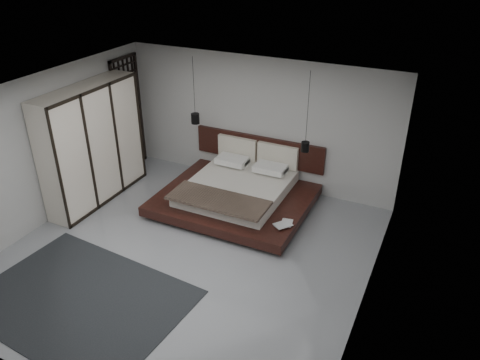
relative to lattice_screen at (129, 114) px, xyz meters
The scene contains 14 objects.
floor 4.05m from the lattice_screen, 39.71° to the right, with size 6.00×6.00×0.00m, color gray.
ceiling 4.12m from the lattice_screen, 39.71° to the right, with size 6.00×6.00×0.00m, color white.
wall_back 3.00m from the lattice_screen, 10.56° to the left, with size 6.00×6.00×0.00m, color #B3B3B0.
wall_front 6.20m from the lattice_screen, 61.57° to the right, with size 6.00×6.00×0.00m, color #B3B3B0.
wall_left 2.45m from the lattice_screen, 91.17° to the right, with size 6.00×6.00×0.00m, color #B3B3B0.
wall_right 6.44m from the lattice_screen, 22.38° to the right, with size 6.00×6.00×0.00m, color #B3B3B0.
lattice_screen is the anchor object (origin of this frame).
bed 3.21m from the lattice_screen, 10.35° to the right, with size 2.95×2.46×1.11m.
book_lower 4.50m from the lattice_screen, 16.23° to the right, with size 0.20×0.27×0.03m, color #99724C.
book_upper 4.49m from the lattice_screen, 16.71° to the right, with size 0.23×0.31×0.02m, color #99724C.
pendant_left 1.81m from the lattice_screen, ahead, with size 0.18×0.18×1.40m.
pendant_right 4.21m from the lattice_screen, ahead, with size 0.16×0.16×1.57m.
wardrobe 1.55m from the lattice_screen, 80.66° to the right, with size 0.58×2.45×2.40m.
rug 4.81m from the lattice_screen, 63.57° to the right, with size 3.18×2.27×0.01m, color black.
Camera 1 is at (3.65, -5.55, 4.98)m, focal length 35.00 mm.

